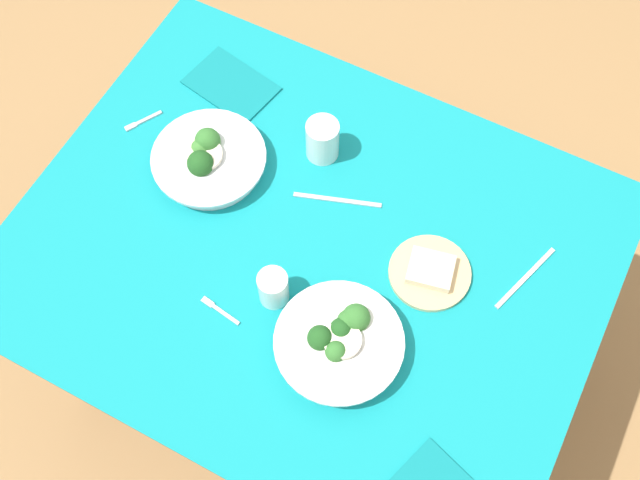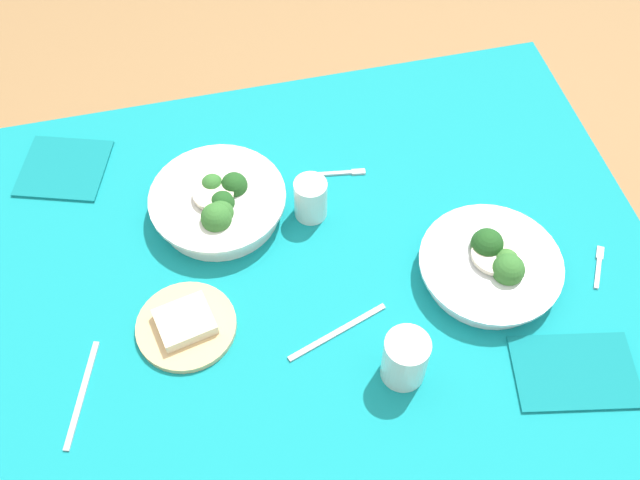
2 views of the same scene
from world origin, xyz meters
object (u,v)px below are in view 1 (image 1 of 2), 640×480
Objects in this scene: table_knife_right at (339,201)px; broccoli_bowl_near at (339,342)px; water_glass_side at (322,140)px; broccoli_bowl_far at (208,159)px; fork_by_near_bowl at (219,310)px; table_knife_left at (525,278)px; napkin_folded_lower at (231,85)px; fork_by_far_bowl at (142,122)px; bread_side_plate at (430,272)px; water_glass_center at (273,288)px.

broccoli_bowl_near is at bearing 97.93° from table_knife_right.
broccoli_bowl_near is at bearing -58.42° from water_glass_side.
water_glass_side is at bearing 121.58° from broccoli_bowl_near.
broccoli_bowl_far is 0.36m from fork_by_near_bowl.
broccoli_bowl_near is at bearing -28.65° from broccoli_bowl_far.
water_glass_side reaches higher than table_knife_left.
table_knife_right is at bearing -46.48° from water_glass_side.
napkin_folded_lower is (-0.07, 0.22, -0.03)m from broccoli_bowl_far.
fork_by_near_bowl is (0.41, -0.33, -0.00)m from fork_by_far_bowl.
table_knife_left is 0.93× the size of napkin_folded_lower.
napkin_folded_lower is (-0.82, 0.15, 0.00)m from table_knife_left.
broccoli_bowl_near is at bearing 156.49° from table_knife_left.
water_glass_side is at bearing 98.96° from table_knife_left.
bread_side_plate is 0.85× the size of napkin_folded_lower.
broccoli_bowl_far is at bearing -8.82° from table_knife_right.
broccoli_bowl_far is 2.52× the size of water_glass_side.
broccoli_bowl_far is at bearing 112.12° from fork_by_far_bowl.
water_glass_center is 0.37m from water_glass_side.
fork_by_near_bowl is 0.49× the size of table_knife_right.
broccoli_bowl_near reaches higher than fork_by_far_bowl.
broccoli_bowl_far reaches higher than bread_side_plate.
broccoli_bowl_far is at bearing -71.79° from napkin_folded_lower.
fork_by_near_bowl is (0.20, -0.30, -0.03)m from broccoli_bowl_far.
water_glass_center is 0.13m from fork_by_near_bowl.
napkin_folded_lower is at bearing 166.76° from water_glass_side.
water_glass_center is at bearing 167.52° from broccoli_bowl_near.
bread_side_plate reaches higher than table_knife_left.
fork_by_far_bowl is 0.90× the size of fork_by_near_bowl.
fork_by_far_bowl is 0.44× the size of table_knife_right.
broccoli_bowl_near is 0.35m from table_knife_right.
water_glass_center is at bearing -50.23° from napkin_folded_lower.
broccoli_bowl_far is at bearing -144.25° from water_glass_side.
bread_side_plate is (0.10, 0.24, -0.02)m from broccoli_bowl_near.
bread_side_plate reaches higher than fork_by_near_bowl.
water_glass_center reaches higher than fork_by_far_bowl.
water_glass_center is at bearing -143.65° from bread_side_plate.
water_glass_side is 0.14m from table_knife_right.
water_glass_center is (0.29, -0.21, 0.02)m from broccoli_bowl_far.
fork_by_far_bowl and table_knife_right have the same top height.
water_glass_center is at bearing 67.41° from table_knife_right.
table_knife_left and table_knife_right have the same top height.
water_glass_side is 0.44m from fork_by_far_bowl.
table_knife_right is (0.09, -0.10, -0.05)m from water_glass_side.
broccoli_bowl_near and water_glass_center have the same top height.
water_glass_side reaches higher than table_knife_right.
fork_by_far_bowl and fork_by_near_bowl have the same top height.
bread_side_plate is at bearing -20.45° from napkin_folded_lower.
napkin_folded_lower is (-0.63, 0.24, -0.01)m from bread_side_plate.
fork_by_near_bowl is (-0.36, -0.28, -0.01)m from bread_side_plate.
napkin_folded_lower is at bearing 159.55° from bread_side_plate.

